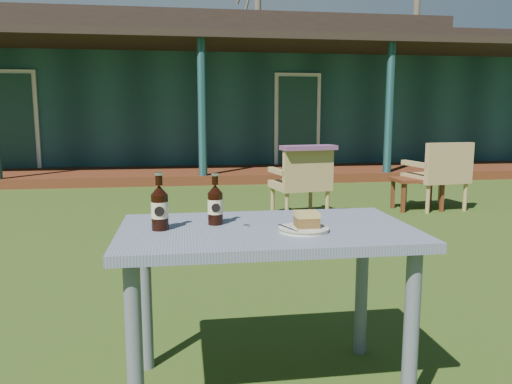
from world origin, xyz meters
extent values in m
plane|color=#334916|center=(0.00, 0.00, 0.00)|extent=(80.00, 80.00, 0.00)
cube|color=#183E40|center=(0.00, 9.50, 1.30)|extent=(15.00, 6.00, 2.60)
cube|color=black|center=(0.00, 9.50, 2.75)|extent=(15.80, 6.80, 0.30)
cube|color=black|center=(0.00, 9.50, 3.15)|extent=(12.00, 3.50, 0.60)
cube|color=#582915|center=(0.00, 5.60, 0.08)|extent=(15.00, 1.80, 0.16)
cube|color=black|center=(0.00, 5.60, 2.45)|extent=(15.40, 2.00, 0.12)
cylinder|color=#183E40|center=(0.00, 4.80, 1.23)|extent=(0.14, 0.14, 2.45)
cylinder|color=#183E40|center=(3.25, 4.80, 1.23)|extent=(0.14, 0.14, 2.45)
cube|color=white|center=(-3.50, 6.48, 1.00)|extent=(0.95, 0.06, 2.00)
cube|color=#193D38|center=(-3.50, 6.45, 1.00)|extent=(0.80, 0.04, 1.85)
cube|color=white|center=(2.00, 6.48, 1.00)|extent=(0.95, 0.06, 2.00)
cube|color=#193D38|center=(2.00, 6.45, 1.00)|extent=(0.80, 0.04, 1.85)
cylinder|color=brown|center=(3.00, 18.50, 4.75)|extent=(0.28, 0.28, 9.50)
cylinder|color=brown|center=(9.50, 17.00, 5.50)|extent=(0.28, 0.28, 11.00)
cube|color=slate|center=(0.00, -1.60, 0.70)|extent=(1.20, 0.70, 0.04)
cylinder|color=slate|center=(-0.52, -1.87, 0.34)|extent=(0.06, 0.06, 0.68)
cylinder|color=slate|center=(0.52, -1.87, 0.34)|extent=(0.06, 0.06, 0.68)
cylinder|color=slate|center=(-0.52, -1.33, 0.34)|extent=(0.06, 0.06, 0.68)
cylinder|color=slate|center=(0.52, -1.33, 0.34)|extent=(0.06, 0.06, 0.68)
cylinder|color=silver|center=(0.13, -1.69, 0.73)|extent=(0.20, 0.20, 0.01)
cylinder|color=olive|center=(0.13, -1.69, 0.73)|extent=(0.20, 0.20, 0.00)
cube|color=brown|center=(0.15, -1.68, 0.75)|extent=(0.09, 0.08, 0.04)
cube|color=tan|center=(0.15, -1.68, 0.79)|extent=(0.09, 0.09, 0.02)
cube|color=silver|center=(0.07, -1.70, 0.74)|extent=(0.06, 0.14, 0.00)
cylinder|color=black|center=(-0.20, -1.52, 0.79)|extent=(0.06, 0.06, 0.13)
cone|color=black|center=(-0.20, -1.52, 0.87)|extent=(0.06, 0.06, 0.04)
cylinder|color=black|center=(-0.20, -1.52, 0.91)|extent=(0.03, 0.03, 0.04)
cylinder|color=silver|center=(-0.20, -1.52, 0.93)|extent=(0.03, 0.03, 0.01)
cylinder|color=beige|center=(-0.20, -1.52, 0.80)|extent=(0.06, 0.06, 0.06)
cylinder|color=black|center=(-0.20, -1.55, 0.80)|extent=(0.04, 0.00, 0.04)
cylinder|color=black|center=(-0.43, -1.58, 0.79)|extent=(0.07, 0.07, 0.14)
cone|color=black|center=(-0.43, -1.58, 0.88)|extent=(0.07, 0.07, 0.04)
cylinder|color=black|center=(-0.43, -1.58, 0.92)|extent=(0.03, 0.03, 0.04)
cylinder|color=silver|center=(-0.43, -1.58, 0.95)|extent=(0.03, 0.03, 0.01)
cylinder|color=beige|center=(-0.43, -1.58, 0.80)|extent=(0.07, 0.07, 0.07)
cylinder|color=black|center=(-0.43, -1.62, 0.80)|extent=(0.04, 0.00, 0.04)
cylinder|color=silver|center=(-0.08, -1.58, 0.72)|extent=(0.03, 0.03, 0.01)
cube|color=tan|center=(1.00, 2.00, 0.37)|extent=(0.67, 0.64, 0.08)
cube|color=tan|center=(1.04, 1.77, 0.60)|extent=(0.59, 0.17, 0.38)
cube|color=tan|center=(1.25, 2.07, 0.53)|extent=(0.15, 0.52, 0.05)
cube|color=tan|center=(0.74, 1.98, 0.53)|extent=(0.15, 0.52, 0.05)
cylinder|color=tan|center=(1.20, 2.27, 0.16)|extent=(0.05, 0.05, 0.32)
cylinder|color=tan|center=(0.71, 2.19, 0.16)|extent=(0.05, 0.05, 0.32)
cylinder|color=tan|center=(1.28, 1.82, 0.16)|extent=(0.05, 0.05, 0.32)
cylinder|color=tan|center=(0.79, 1.73, 0.16)|extent=(0.05, 0.05, 0.32)
cube|color=tan|center=(2.79, 2.22, 0.39)|extent=(0.70, 0.66, 0.09)
cube|color=tan|center=(2.82, 1.97, 0.64)|extent=(0.63, 0.16, 0.41)
cube|color=tan|center=(3.06, 2.28, 0.57)|extent=(0.14, 0.55, 0.06)
cube|color=tan|center=(2.51, 2.20, 0.57)|extent=(0.14, 0.55, 0.06)
cylinder|color=tan|center=(3.02, 2.50, 0.17)|extent=(0.05, 0.05, 0.35)
cylinder|color=tan|center=(2.49, 2.43, 0.17)|extent=(0.05, 0.05, 0.35)
cylinder|color=tan|center=(3.08, 2.01, 0.17)|extent=(0.05, 0.05, 0.35)
cylinder|color=tan|center=(2.56, 1.94, 0.17)|extent=(0.05, 0.05, 0.35)
cube|color=#6D3E68|center=(1.04, 1.77, 0.82)|extent=(0.64, 0.32, 0.05)
cube|color=#582915|center=(2.53, 2.17, 0.38)|extent=(0.60, 0.40, 0.04)
cube|color=#582915|center=(2.28, 2.02, 0.18)|extent=(0.04, 0.04, 0.36)
cube|color=#582915|center=(2.78, 2.02, 0.18)|extent=(0.04, 0.04, 0.36)
cube|color=#582915|center=(2.28, 2.32, 0.18)|extent=(0.04, 0.04, 0.36)
cube|color=#582915|center=(2.78, 2.32, 0.18)|extent=(0.04, 0.04, 0.36)
camera|label=1|loc=(-0.34, -3.57, 1.18)|focal=35.00mm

